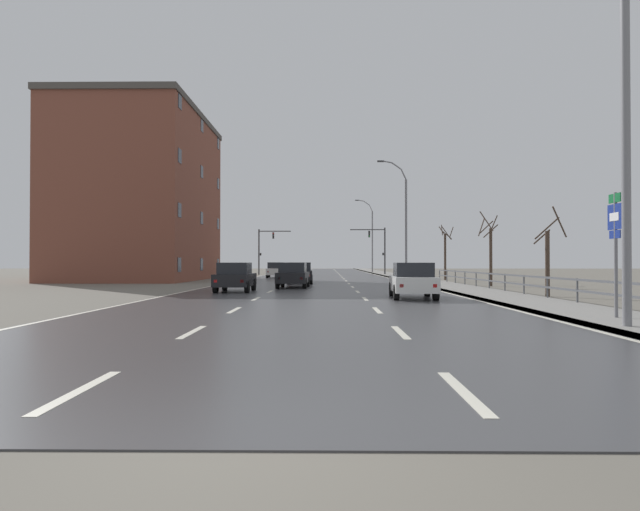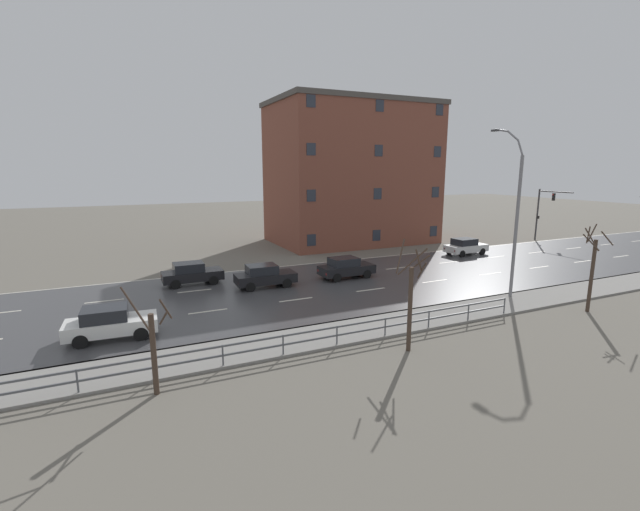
% 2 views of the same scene
% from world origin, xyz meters
% --- Properties ---
extents(ground_plane, '(160.00, 160.00, 0.12)m').
position_xyz_m(ground_plane, '(0.00, 48.00, -0.06)').
color(ground_plane, '#666056').
extents(road_asphalt_strip, '(14.00, 120.00, 0.03)m').
position_xyz_m(road_asphalt_strip, '(0.00, 60.00, 0.01)').
color(road_asphalt_strip, '#3D3D3F').
rests_on(road_asphalt_strip, ground).
extents(sidewalk_right, '(3.00, 120.00, 0.12)m').
position_xyz_m(sidewalk_right, '(8.43, 60.00, 0.06)').
color(sidewalk_right, gray).
rests_on(sidewalk_right, ground).
extents(guardrail, '(0.07, 31.35, 1.00)m').
position_xyz_m(guardrail, '(9.85, 22.80, 0.71)').
color(guardrail, '#515459').
rests_on(guardrail, ground).
extents(street_lamp_foreground, '(2.59, 0.24, 11.00)m').
position_xyz_m(street_lamp_foreground, '(7.44, 7.82, 5.37)').
color(street_lamp_foreground, slate).
rests_on(street_lamp_foreground, ground).
extents(street_lamp_midground, '(2.59, 0.24, 10.47)m').
position_xyz_m(street_lamp_midground, '(7.43, 41.42, 5.12)').
color(street_lamp_midground, slate).
rests_on(street_lamp_midground, ground).
extents(street_lamp_distant, '(2.69, 0.24, 11.03)m').
position_xyz_m(street_lamp_distant, '(7.43, 75.03, 5.38)').
color(street_lamp_distant, slate).
rests_on(street_lamp_distant, ground).
extents(highway_sign, '(0.09, 0.68, 3.45)m').
position_xyz_m(highway_sign, '(8.39, 9.74, 2.21)').
color(highway_sign, slate).
rests_on(highway_sign, ground).
extents(traffic_signal_right, '(4.37, 0.36, 5.86)m').
position_xyz_m(traffic_signal_right, '(7.14, 60.76, 3.82)').
color(traffic_signal_right, '#38383A').
rests_on(traffic_signal_right, ground).
extents(traffic_signal_left, '(4.15, 0.36, 5.78)m').
position_xyz_m(traffic_signal_left, '(-7.19, 62.54, 3.75)').
color(traffic_signal_left, '#38383A').
rests_on(traffic_signal_left, ground).
extents(car_near_left, '(1.86, 4.11, 1.57)m').
position_xyz_m(car_near_left, '(-4.19, 23.74, 0.80)').
color(car_near_left, black).
rests_on(car_near_left, ground).
extents(car_near_right, '(2.00, 4.18, 1.57)m').
position_xyz_m(car_near_right, '(4.44, 18.62, 0.80)').
color(car_near_right, silver).
rests_on(car_near_right, ground).
extents(car_far_left, '(1.94, 4.16, 1.57)m').
position_xyz_m(car_far_left, '(-1.38, 28.17, 0.80)').
color(car_far_left, black).
rests_on(car_far_left, ground).
extents(car_far_right, '(1.94, 4.15, 1.57)m').
position_xyz_m(car_far_right, '(-4.41, 48.90, 0.80)').
color(car_far_right, silver).
rests_on(car_far_right, ground).
extents(car_distant, '(1.93, 4.15, 1.57)m').
position_xyz_m(car_distant, '(-1.26, 34.42, 0.80)').
color(car_distant, black).
rests_on(car_distant, ground).
extents(brick_building, '(11.05, 17.08, 14.99)m').
position_xyz_m(brick_building, '(-15.98, 42.89, 7.51)').
color(brick_building, brown).
rests_on(brick_building, ground).
extents(bare_tree_near, '(1.37, 1.64, 4.11)m').
position_xyz_m(bare_tree_near, '(10.95, 20.16, 1.77)').
color(bare_tree_near, '#423328').
rests_on(bare_tree_near, ground).
extents(bare_tree_mid, '(1.48, 1.70, 4.99)m').
position_xyz_m(bare_tree_mid, '(11.56, 30.76, 2.31)').
color(bare_tree_mid, '#423328').
rests_on(bare_tree_mid, ground).
extents(bare_tree_far, '(1.19, 1.21, 5.00)m').
position_xyz_m(bare_tree_far, '(11.40, 43.25, 2.42)').
color(bare_tree_far, '#423328').
rests_on(bare_tree_far, ground).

